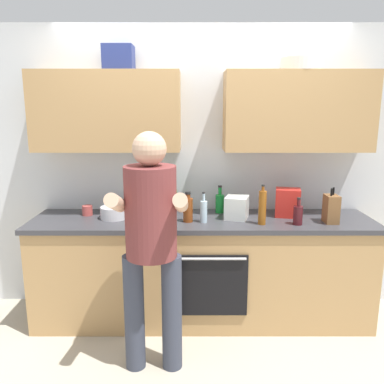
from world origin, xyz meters
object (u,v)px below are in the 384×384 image
bottle_vinegar (190,209)px  bottle_water (205,211)px  potted_herb (166,195)px  grocery_bag_crisps (290,203)px  person_standing (153,235)px  mixing_bowl (116,212)px  bottle_wine (300,215)px  bottle_syrup (264,207)px  knife_block (333,209)px  cup_ceramic (89,210)px  grocery_bag_produce (239,208)px  bottle_soda (222,203)px

bottle_vinegar → bottle_water: same height
potted_herb → grocery_bag_crisps: bearing=-3.6°
person_standing → mixing_bowl: bearing=119.2°
grocery_bag_crisps → bottle_vinegar: bearing=-169.0°
bottle_wine → bottle_water: bearing=175.1°
bottle_vinegar → grocery_bag_crisps: bearing=11.0°
person_standing → mixing_bowl: 0.78m
mixing_bowl → potted_herb: size_ratio=0.74×
bottle_water → grocery_bag_crisps: bearing=14.0°
bottle_syrup → knife_block: size_ratio=1.12×
bottle_water → potted_herb: (-0.33, 0.25, 0.08)m
bottle_syrup → cup_ceramic: 1.48m
grocery_bag_produce → grocery_bag_crisps: 0.44m
bottle_vinegar → knife_block: bearing=-1.2°
person_standing → bottle_wine: (1.10, 0.50, 0.00)m
bottle_water → potted_herb: bearing=143.4°
bottle_vinegar → potted_herb: potted_herb is taller
bottle_wine → potted_herb: potted_herb is taller
cup_ceramic → grocery_bag_crisps: bearing=-1.1°
person_standing → bottle_vinegar: person_standing is taller
bottle_vinegar → bottle_wine: bearing=-5.2°
grocery_bag_produce → knife_block: bearing=-9.3°
person_standing → mixing_bowl: (-0.38, 0.68, -0.03)m
bottle_water → knife_block: 1.02m
bottle_soda → bottle_water: bottle_water is taller
grocery_bag_produce → cup_ceramic: bearing=175.6°
bottle_water → cup_ceramic: 1.02m
bottle_water → grocery_bag_crisps: size_ratio=1.04×
grocery_bag_produce → person_standing: bearing=-133.2°
bottle_syrup → cup_ceramic: bearing=169.6°
bottle_water → mixing_bowl: bottle_water is taller
potted_herb → bottle_soda: bearing=6.8°
person_standing → grocery_bag_produce: (0.64, 0.68, 0.01)m
bottle_syrup → knife_block: bearing=4.8°
cup_ceramic → mixing_bowl: size_ratio=0.39×
cup_ceramic → grocery_bag_crisps: (1.71, -0.03, 0.08)m
cup_ceramic → grocery_bag_crisps: 1.71m
bottle_syrup → grocery_bag_crisps: bearing=42.4°
potted_herb → knife_block: bearing=-10.6°
bottle_vinegar → cup_ceramic: bearing=167.3°
knife_block → grocery_bag_produce: size_ratio=1.47×
knife_block → potted_herb: 1.38m
mixing_bowl → bottle_soda: bearing=11.8°
bottle_vinegar → bottle_soda: 0.40m
bottle_vinegar → bottle_water: (0.13, -0.02, -0.01)m
grocery_bag_produce → grocery_bag_crisps: size_ratio=0.81×
person_standing → grocery_bag_produce: 0.94m
person_standing → knife_block: bearing=22.0°
grocery_bag_produce → bottle_water: bearing=-157.8°
bottle_wine → bottle_vinegar: (-0.87, 0.08, 0.03)m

